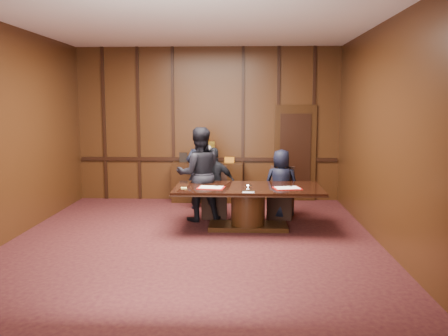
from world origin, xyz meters
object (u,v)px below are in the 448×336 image
(sideboard, at_px, (208,180))
(conference_table, at_px, (248,201))
(signatory_left, at_px, (214,183))
(signatory_right, at_px, (281,184))
(witness_left, at_px, (200,171))
(witness_right, at_px, (199,174))

(sideboard, height_order, conference_table, sideboard)
(signatory_left, bearing_deg, signatory_right, -178.67)
(signatory_right, relative_size, witness_left, 0.84)
(sideboard, bearing_deg, signatory_right, -45.17)
(witness_right, bearing_deg, witness_left, -96.45)
(signatory_left, xyz_separation_m, signatory_right, (1.30, 0.00, -0.01))
(conference_table, xyz_separation_m, witness_left, (-1.01, 1.63, 0.30))
(conference_table, relative_size, signatory_right, 1.93)
(sideboard, height_order, witness_right, witness_right)
(sideboard, relative_size, conference_table, 0.61)
(witness_right, bearing_deg, conference_table, 136.78)
(signatory_right, bearing_deg, sideboard, -38.51)
(signatory_left, bearing_deg, witness_left, -65.32)
(sideboard, bearing_deg, witness_left, -98.59)
(signatory_left, height_order, signatory_right, signatory_left)
(signatory_left, relative_size, witness_right, 0.77)
(sideboard, height_order, witness_left, witness_left)
(sideboard, height_order, signatory_right, sideboard)
(signatory_left, relative_size, witness_left, 0.86)
(conference_table, bearing_deg, signatory_left, 129.09)
(conference_table, height_order, signatory_right, signatory_right)
(witness_left, bearing_deg, signatory_left, 93.67)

